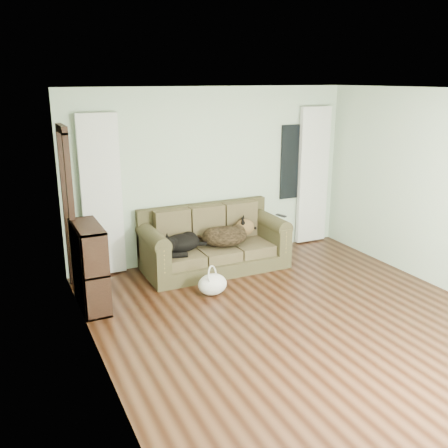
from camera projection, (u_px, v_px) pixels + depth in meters
name	position (u px, v px, depth m)	size (l,w,h in m)	color
floor	(301.00, 322.00, 5.77)	(5.00, 5.00, 0.00)	black
ceiling	(312.00, 90.00, 5.04)	(5.00, 5.00, 0.00)	white
wall_back	(212.00, 175.00, 7.57)	(4.50, 0.04, 2.60)	#B1CEAA
wall_left	(97.00, 242.00, 4.48)	(0.04, 5.00, 2.60)	#B1CEAA
curtain_left	(102.00, 196.00, 6.85)	(0.55, 0.08, 2.25)	silver
curtain_right	(313.00, 176.00, 8.28)	(0.55, 0.08, 2.25)	silver
window_pane	(294.00, 162.00, 8.11)	(0.50, 0.03, 1.20)	black
door_casing	(69.00, 214.00, 6.35)	(0.07, 0.60, 2.10)	black
sofa	(215.00, 239.00, 7.27)	(2.07, 0.89, 0.85)	#2F2C1D
dog_black_lab	(179.00, 243.00, 7.02)	(0.59, 0.41, 0.25)	black
dog_shepherd	(227.00, 236.00, 7.31)	(0.71, 0.50, 0.31)	black
tv_remote	(281.00, 216.00, 7.47)	(0.05, 0.19, 0.02)	black
tote_bag	(212.00, 283.00, 6.46)	(0.39, 0.30, 0.28)	silver
bookshelf	(90.00, 268.00, 6.04)	(0.31, 0.83, 1.04)	black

